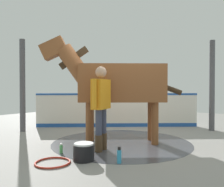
% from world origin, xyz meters
% --- Properties ---
extents(ground_plane, '(16.00, 16.00, 0.02)m').
position_xyz_m(ground_plane, '(0.00, 0.00, -0.01)').
color(ground_plane, gray).
extents(wet_patch, '(3.22, 3.22, 0.00)m').
position_xyz_m(wet_patch, '(0.24, -0.12, 0.00)').
color(wet_patch, '#42444C').
rests_on(wet_patch, ground).
extents(barrier_wall, '(3.30, 4.26, 1.11)m').
position_xyz_m(barrier_wall, '(-1.55, -1.50, 0.51)').
color(barrier_wall, silver).
rests_on(barrier_wall, ground).
extents(roof_post_near, '(0.16, 0.16, 2.71)m').
position_xyz_m(roof_post_near, '(0.77, -3.28, 1.36)').
color(roof_post_near, '#4C4C51').
rests_on(roof_post_near, ground).
extents(roof_post_far, '(0.16, 0.16, 2.71)m').
position_xyz_m(roof_post_far, '(-2.67, 1.20, 1.36)').
color(roof_post_far, '#4C4C51').
rests_on(roof_post_far, ground).
extents(horse, '(2.19, 2.74, 2.46)m').
position_xyz_m(horse, '(0.32, -0.23, 1.39)').
color(horse, brown).
rests_on(horse, ground).
extents(handler, '(0.66, 0.33, 1.70)m').
position_xyz_m(handler, '(1.08, -0.06, 0.98)').
color(handler, '#47331E').
rests_on(handler, ground).
extents(wash_bucket, '(0.37, 0.37, 0.31)m').
position_xyz_m(wash_bucket, '(1.77, 0.11, 0.15)').
color(wash_bucket, black).
rests_on(wash_bucket, ground).
extents(bottle_shampoo, '(0.07, 0.07, 0.27)m').
position_xyz_m(bottle_shampoo, '(1.53, 0.69, 0.13)').
color(bottle_shampoo, '#3399CC').
rests_on(bottle_shampoo, ground).
extents(bottle_spray, '(0.06, 0.06, 0.19)m').
position_xyz_m(bottle_spray, '(1.69, -0.56, 0.09)').
color(bottle_spray, '#4CA559').
rests_on(bottle_spray, ground).
extents(hose_coil, '(0.60, 0.60, 0.03)m').
position_xyz_m(hose_coil, '(2.20, -0.19, 0.02)').
color(hose_coil, '#B72D1E').
rests_on(hose_coil, ground).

